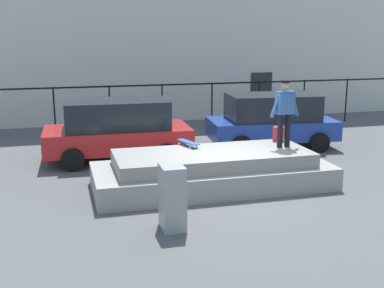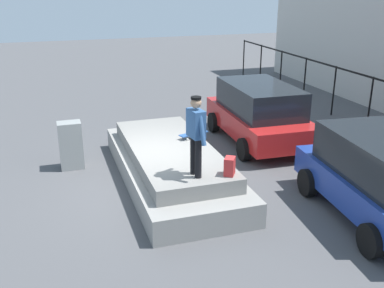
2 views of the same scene
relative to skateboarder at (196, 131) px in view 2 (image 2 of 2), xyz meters
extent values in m
plane|color=#4C4C4F|center=(-1.63, -0.47, -1.88)|extent=(60.00, 60.00, 0.00)
cube|color=gray|center=(-1.88, -0.02, -1.60)|extent=(5.82, 2.33, 0.55)
cube|color=gray|center=(-1.88, -0.02, -1.15)|extent=(4.77, 1.91, 0.34)
cylinder|color=black|center=(0.11, 0.01, -0.55)|extent=(0.14, 0.14, 0.85)
cylinder|color=black|center=(-0.11, -0.01, -0.55)|extent=(0.14, 0.14, 0.85)
cube|color=#33598C|center=(0.00, 0.00, 0.16)|extent=(0.47, 0.29, 0.57)
cylinder|color=#33598C|center=(0.27, 0.03, 0.10)|extent=(0.30, 0.13, 0.62)
cylinder|color=#33598C|center=(-0.27, -0.03, 0.10)|extent=(0.30, 0.13, 0.62)
sphere|color=tan|center=(0.00, 0.00, 0.58)|extent=(0.22, 0.22, 0.22)
cylinder|color=black|center=(0.00, 0.00, 0.68)|extent=(0.23, 0.23, 0.05)
cube|color=#264C8C|center=(-2.32, 0.72, -0.87)|extent=(0.44, 0.83, 0.02)
cylinder|color=silver|center=(-2.30, 1.00, -0.95)|extent=(0.05, 0.06, 0.06)
cylinder|color=silver|center=(-2.49, 0.93, -0.95)|extent=(0.05, 0.06, 0.06)
cylinder|color=silver|center=(-2.14, 0.50, -0.95)|extent=(0.05, 0.06, 0.06)
cylinder|color=silver|center=(-2.33, 0.44, -0.95)|extent=(0.05, 0.06, 0.06)
cube|color=red|center=(0.18, 0.68, -0.78)|extent=(0.34, 0.32, 0.38)
cube|color=#B21E1E|center=(-3.81, 3.31, -1.23)|extent=(4.35, 2.13, 0.65)
cube|color=black|center=(-3.81, 3.31, -0.49)|extent=(3.05, 1.84, 0.82)
cylinder|color=black|center=(-5.10, 4.36, -1.56)|extent=(0.65, 0.24, 0.64)
cylinder|color=black|center=(-5.17, 2.35, -1.56)|extent=(0.65, 0.24, 0.64)
cylinder|color=black|center=(-2.45, 4.27, -1.56)|extent=(0.65, 0.24, 0.64)
cylinder|color=black|center=(-2.52, 2.25, -1.56)|extent=(0.65, 0.24, 0.64)
cube|color=navy|center=(1.30, 3.60, -1.24)|extent=(4.27, 2.31, 0.63)
cylinder|color=black|center=(0.13, 4.70, -1.56)|extent=(0.66, 0.28, 0.64)
cylinder|color=black|center=(-0.06, 2.75, -1.56)|extent=(0.66, 0.28, 0.64)
cylinder|color=black|center=(2.47, 2.50, -1.56)|extent=(0.66, 0.28, 0.64)
cube|color=gray|center=(-3.43, -2.32, -1.24)|extent=(0.44, 0.60, 1.27)
cylinder|color=black|center=(-13.63, 7.21, -0.96)|extent=(0.06, 0.06, 1.83)
cylinder|color=black|center=(-11.63, 7.21, -0.96)|extent=(0.06, 0.06, 1.83)
cylinder|color=black|center=(-9.63, 7.21, -0.96)|extent=(0.06, 0.06, 1.83)
cylinder|color=black|center=(-7.63, 7.21, -0.96)|extent=(0.06, 0.06, 1.83)
cylinder|color=black|center=(-5.63, 7.21, -0.96)|extent=(0.06, 0.06, 1.83)
cylinder|color=black|center=(-3.63, 7.21, -0.96)|extent=(0.06, 0.06, 1.83)
camera|label=1|loc=(-5.42, -11.07, 1.88)|focal=45.81mm
camera|label=2|loc=(8.17, -2.74, 2.84)|focal=42.26mm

